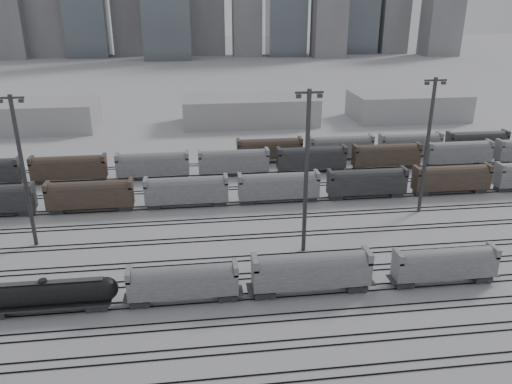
{
  "coord_description": "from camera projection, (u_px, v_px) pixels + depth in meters",
  "views": [
    {
      "loc": [
        -7.31,
        -53.32,
        35.92
      ],
      "look_at": [
        3.15,
        27.38,
        4.0
      ],
      "focal_mm": 35.0,
      "sensor_mm": 36.0,
      "label": 1
    }
  ],
  "objects": [
    {
      "name": "hopper_car_b",
      "position": [
        311.0,
        270.0,
        63.73
      ],
      "size": [
        15.31,
        3.04,
        5.48
      ],
      "color": "#232326",
      "rests_on": "ground"
    },
    {
      "name": "light_mast_c",
      "position": [
        306.0,
        170.0,
        71.09
      ],
      "size": [
        3.9,
        0.62,
        24.4
      ],
      "color": "#353538",
      "rests_on": "ground"
    },
    {
      "name": "tracks",
      "position": [
        244.0,
        238.0,
        79.34
      ],
      "size": [
        220.0,
        71.5,
        0.16
      ],
      "color": "black",
      "rests_on": "ground"
    },
    {
      "name": "light_mast_d",
      "position": [
        427.0,
        144.0,
        84.9
      ],
      "size": [
        3.8,
        0.61,
        23.75
      ],
      "color": "#353538",
      "rests_on": "ground"
    },
    {
      "name": "hopper_car_a",
      "position": [
        183.0,
        281.0,
        61.91
      ],
      "size": [
        13.69,
        2.72,
        4.89
      ],
      "color": "#232326",
      "rests_on": "ground"
    },
    {
      "name": "warehouse_right",
      "position": [
        408.0,
        106.0,
        156.64
      ],
      "size": [
        35.0,
        18.0,
        8.0
      ],
      "primitive_type": "cube",
      "color": "#A4A4A6",
      "rests_on": "ground"
    },
    {
      "name": "bg_string_mid",
      "position": [
        311.0,
        160.0,
        108.66
      ],
      "size": [
        151.0,
        3.0,
        5.6
      ],
      "color": "#232326",
      "rests_on": "ground"
    },
    {
      "name": "light_mast_b",
      "position": [
        23.0,
        169.0,
        72.98
      ],
      "size": [
        3.73,
        0.6,
        23.32
      ],
      "color": "#353538",
      "rests_on": "ground"
    },
    {
      "name": "warehouse_mid",
      "position": [
        250.0,
        110.0,
        150.66
      ],
      "size": [
        40.0,
        18.0,
        8.0
      ],
      "primitive_type": "cube",
      "color": "#A4A4A6",
      "rests_on": "ground"
    },
    {
      "name": "tank_car_b",
      "position": [
        45.0,
        294.0,
        60.13
      ],
      "size": [
        17.36,
        2.89,
        4.29
      ],
      "color": "#232326",
      "rests_on": "ground"
    },
    {
      "name": "hopper_car_c",
      "position": [
        445.0,
        263.0,
        66.01
      ],
      "size": [
        13.86,
        2.75,
        4.96
      ],
      "color": "#232326",
      "rests_on": "ground"
    },
    {
      "name": "bg_string_far",
      "position": [
        376.0,
        147.0,
        118.14
      ],
      "size": [
        66.0,
        3.0,
        5.6
      ],
      "color": "brown",
      "rests_on": "ground"
    },
    {
      "name": "warehouse_left",
      "position": [
        7.0,
        117.0,
        142.29
      ],
      "size": [
        50.0,
        18.0,
        8.0
      ],
      "primitive_type": "cube",
      "color": "#A4A4A6",
      "rests_on": "ground"
    },
    {
      "name": "bg_string_near",
      "position": [
        279.0,
        188.0,
        92.69
      ],
      "size": [
        151.0,
        3.0,
        5.6
      ],
      "color": "gray",
      "rests_on": "ground"
    },
    {
      "name": "ground",
      "position": [
        259.0,
        301.0,
        63.22
      ],
      "size": [
        900.0,
        900.0,
        0.0
      ],
      "primitive_type": "plane",
      "color": "#BBBCC0",
      "rests_on": "ground"
    }
  ]
}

